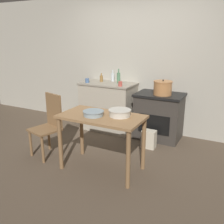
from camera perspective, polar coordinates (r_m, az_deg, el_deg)
The scene contains 15 objects.
ground_plane at distance 3.86m, azimuth -3.68°, elevation -10.69°, with size 14.00×14.00×0.00m, color brown.
wall_back at distance 4.87m, azimuth 5.85°, elevation 10.79°, with size 8.00×0.07×2.55m.
counter_cabinet at distance 4.92m, azimuth -0.84°, elevation 1.35°, with size 1.04×0.62×0.93m.
stove at distance 4.56m, azimuth 10.68°, elevation -0.90°, with size 0.82×0.62×0.83m.
work_table at distance 3.34m, azimuth -2.39°, elevation -2.89°, with size 1.11×0.62×0.79m.
chair at distance 3.94m, azimuth -14.22°, elevation -2.68°, with size 0.49×0.49×0.96m.
flour_sack at distance 4.21m, azimuth 8.42°, elevation -6.14°, with size 0.22×0.16×0.30m, color beige.
stock_pot at distance 4.35m, azimuth 11.52°, elevation 5.42°, with size 0.32×0.32×0.26m.
mixing_bowl_large at distance 3.26m, azimuth 1.78°, elevation -0.11°, with size 0.30×0.30×0.09m.
mixing_bowl_small at distance 3.28m, azimuth -4.29°, elevation -0.22°, with size 0.28×0.28×0.07m.
bottle_far_left at distance 4.93m, azimuth -2.44°, elevation 7.67°, with size 0.06×0.06×0.17m.
bottle_left at distance 4.78m, azimuth 1.51°, elevation 7.87°, with size 0.07×0.07×0.27m.
bottle_mid_left at distance 4.98m, azimuth 0.17°, elevation 8.04°, with size 0.06×0.06×0.22m.
cup_center_left at distance 4.47m, azimuth 1.91°, elevation 6.45°, with size 0.07×0.07×0.09m, color #B74C42.
cup_center at distance 4.85m, azimuth -5.69°, elevation 7.17°, with size 0.08×0.08×0.08m, color #4C6B99.
Camera 1 is at (1.79, -2.92, 1.79)m, focal length 40.00 mm.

